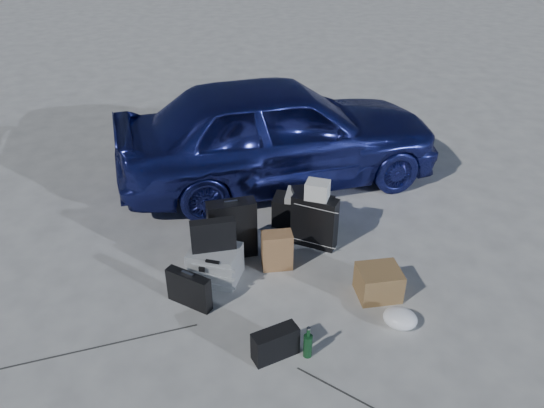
# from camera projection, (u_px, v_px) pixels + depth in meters

# --- Properties ---
(ground) EXTENTS (60.00, 60.00, 0.00)m
(ground) POSITION_uv_depth(u_px,v_px,m) (269.00, 308.00, 5.08)
(ground) COLOR #B7B7B2
(ground) RESTS_ON ground
(car) EXTENTS (4.51, 2.79, 1.43)m
(car) POSITION_uv_depth(u_px,v_px,m) (279.00, 131.00, 6.91)
(car) COLOR navy
(car) RESTS_ON ground
(pelican_case) EXTENTS (0.57, 0.51, 0.35)m
(pelican_case) POSITION_uv_depth(u_px,v_px,m) (215.00, 263.00, 5.38)
(pelican_case) COLOR #949799
(pelican_case) RESTS_ON ground
(laptop_bag) EXTENTS (0.46, 0.20, 0.33)m
(laptop_bag) POSITION_uv_depth(u_px,v_px,m) (213.00, 235.00, 5.22)
(laptop_bag) COLOR black
(laptop_bag) RESTS_ON pelican_case
(briefcase) EXTENTS (0.45, 0.32, 0.36)m
(briefcase) POSITION_uv_depth(u_px,v_px,m) (189.00, 289.00, 5.04)
(briefcase) COLOR black
(briefcase) RESTS_ON ground
(suitcase_left) EXTENTS (0.54, 0.31, 0.66)m
(suitcase_left) POSITION_uv_depth(u_px,v_px,m) (232.00, 229.00, 5.64)
(suitcase_left) COLOR black
(suitcase_left) RESTS_ON ground
(suitcase_right) EXTENTS (0.53, 0.37, 0.60)m
(suitcase_right) POSITION_uv_depth(u_px,v_px,m) (314.00, 221.00, 5.83)
(suitcase_right) COLOR black
(suitcase_right) RESTS_ON ground
(white_carton) EXTENTS (0.29, 0.26, 0.19)m
(white_carton) POSITION_uv_depth(u_px,v_px,m) (317.00, 190.00, 5.62)
(white_carton) COLOR silver
(white_carton) RESTS_ON suitcase_right
(duffel_bag) EXTENTS (0.75, 0.45, 0.35)m
(duffel_bag) POSITION_uv_depth(u_px,v_px,m) (303.00, 212.00, 6.24)
(duffel_bag) COLOR black
(duffel_bag) RESTS_ON ground
(flat_box_white) EXTENTS (0.47, 0.39, 0.07)m
(flat_box_white) POSITION_uv_depth(u_px,v_px,m) (305.00, 196.00, 6.13)
(flat_box_white) COLOR silver
(flat_box_white) RESTS_ON duffel_bag
(flat_box_black) EXTENTS (0.31, 0.25, 0.06)m
(flat_box_black) POSITION_uv_depth(u_px,v_px,m) (305.00, 191.00, 6.10)
(flat_box_black) COLOR black
(flat_box_black) RESTS_ON flat_box_white
(kraft_bag) EXTENTS (0.34, 0.23, 0.42)m
(kraft_bag) POSITION_uv_depth(u_px,v_px,m) (277.00, 250.00, 5.52)
(kraft_bag) COLOR #946140
(kraft_bag) RESTS_ON ground
(cardboard_box) EXTENTS (0.45, 0.41, 0.30)m
(cardboard_box) POSITION_uv_depth(u_px,v_px,m) (378.00, 282.00, 5.17)
(cardboard_box) COLOR olive
(cardboard_box) RESTS_ON ground
(plastic_bag) EXTENTS (0.40, 0.37, 0.17)m
(plastic_bag) POSITION_uv_depth(u_px,v_px,m) (400.00, 318.00, 4.83)
(plastic_bag) COLOR white
(plastic_bag) RESTS_ON ground
(messenger_bag) EXTENTS (0.42, 0.32, 0.28)m
(messenger_bag) POSITION_uv_depth(u_px,v_px,m) (275.00, 344.00, 4.49)
(messenger_bag) COLOR black
(messenger_bag) RESTS_ON ground
(green_bottle) EXTENTS (0.09, 0.09, 0.31)m
(green_bottle) POSITION_uv_depth(u_px,v_px,m) (308.00, 342.00, 4.49)
(green_bottle) COLOR #0F3418
(green_bottle) RESTS_ON ground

